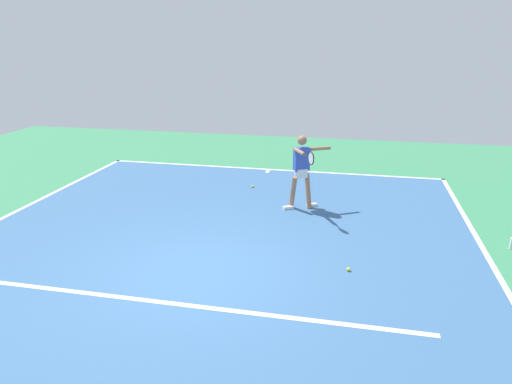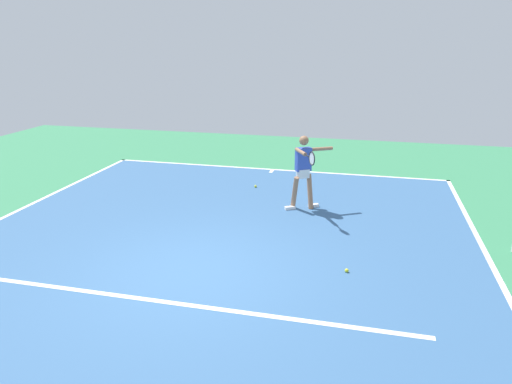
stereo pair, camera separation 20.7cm
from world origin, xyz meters
The scene contains 8 objects.
ground_plane centered at (0.00, 0.00, 0.00)m, with size 23.29×23.29×0.00m, color #388456.
court_surface centered at (0.00, 0.00, 0.00)m, with size 9.96×13.38×0.00m, color #38608E.
court_line_baseline_near centered at (0.00, -6.64, 0.00)m, with size 9.96×0.10×0.01m, color white.
court_line_service centered at (0.00, 0.99, 0.00)m, with size 7.47×0.10×0.01m, color white.
court_line_centre_mark centered at (0.00, -6.44, 0.00)m, with size 0.10×0.30×0.01m, color white.
tennis_player centered at (-1.35, -3.49, 0.97)m, with size 1.00×1.35×1.71m.
tennis_ball_by_sideline centered at (0.09, -4.79, 0.03)m, with size 0.07×0.07×0.07m, color yellow.
tennis_ball_by_baseline centered at (-2.50, -0.59, 0.03)m, with size 0.07×0.07×0.07m, color yellow.
Camera 2 is at (-2.68, 6.58, 3.71)m, focal length 32.82 mm.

